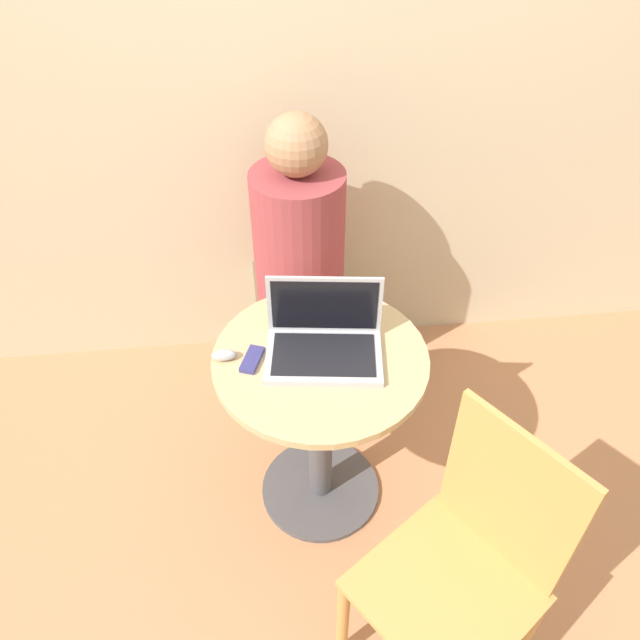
% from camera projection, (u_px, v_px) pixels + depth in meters
% --- Properties ---
extents(ground_plane, '(12.00, 12.00, 0.00)m').
position_uv_depth(ground_plane, '(320.00, 489.00, 2.34)').
color(ground_plane, tan).
extents(back_wall, '(7.00, 0.05, 2.60)m').
position_uv_depth(back_wall, '(292.00, 53.00, 2.12)').
color(back_wall, beige).
rests_on(back_wall, ground_plane).
extents(round_table, '(0.65, 0.65, 0.71)m').
position_uv_depth(round_table, '(320.00, 406.00, 2.02)').
color(round_table, '#4C4C51').
rests_on(round_table, ground_plane).
extents(laptop, '(0.37, 0.27, 0.22)m').
position_uv_depth(laptop, '(324.00, 340.00, 1.85)').
color(laptop, '#B7B7BC').
rests_on(laptop, round_table).
extents(cell_phone, '(0.08, 0.11, 0.02)m').
position_uv_depth(cell_phone, '(252.00, 359.00, 1.84)').
color(cell_phone, navy).
rests_on(cell_phone, round_table).
extents(computer_mouse, '(0.08, 0.04, 0.03)m').
position_uv_depth(computer_mouse, '(224.00, 355.00, 1.84)').
color(computer_mouse, '#B2B2B7').
rests_on(computer_mouse, round_table).
extents(chair_empty, '(0.56, 0.56, 0.93)m').
position_uv_depth(chair_empty, '(464.00, 569.00, 1.62)').
color(chair_empty, tan).
rests_on(chair_empty, ground_plane).
extents(person_seated, '(0.36, 0.53, 1.22)m').
position_uv_depth(person_seated, '(298.00, 279.00, 2.47)').
color(person_seated, brown).
rests_on(person_seated, ground_plane).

